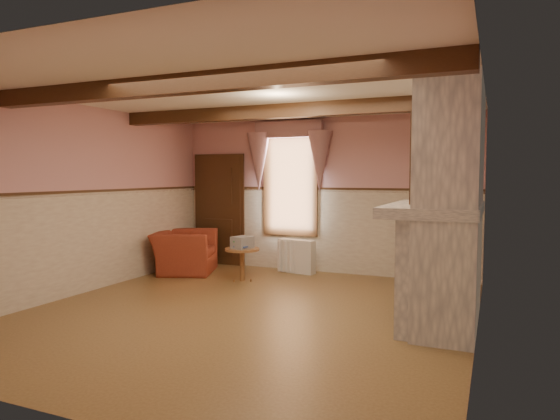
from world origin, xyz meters
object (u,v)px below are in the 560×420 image
at_px(radiator, 296,256).
at_px(mantel_clock, 442,193).
at_px(side_table, 242,265).
at_px(oil_lamp, 439,191).
at_px(armchair, 185,252).
at_px(bowl, 436,200).

distance_m(radiator, mantel_clock, 3.16).
xyz_separation_m(side_table, oil_lamp, (3.19, -0.75, 1.29)).
xyz_separation_m(armchair, mantel_clock, (4.49, -0.54, 1.14)).
relative_size(armchair, mantel_clock, 4.81).
distance_m(side_table, oil_lamp, 3.52).
height_order(side_table, bowl, bowl).
bearing_deg(side_table, radiator, 60.24).
bearing_deg(radiator, side_table, -110.31).
relative_size(bowl, mantel_clock, 1.45).
height_order(bowl, mantel_clock, mantel_clock).
relative_size(side_table, bowl, 1.64).
height_order(side_table, mantel_clock, mantel_clock).
relative_size(radiator, oil_lamp, 2.50).
bearing_deg(mantel_clock, bowl, -90.00).
xyz_separation_m(armchair, bowl, (4.49, -1.35, 1.09)).
xyz_separation_m(armchair, side_table, (1.31, -0.25, -0.10)).
distance_m(bowl, oil_lamp, 0.37).
bearing_deg(oil_lamp, armchair, 167.51).
distance_m(armchair, oil_lamp, 4.75).
bearing_deg(armchair, mantel_clock, -117.20).
xyz_separation_m(armchair, oil_lamp, (4.49, -1.00, 1.18)).
bearing_deg(side_table, mantel_clock, -5.17).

